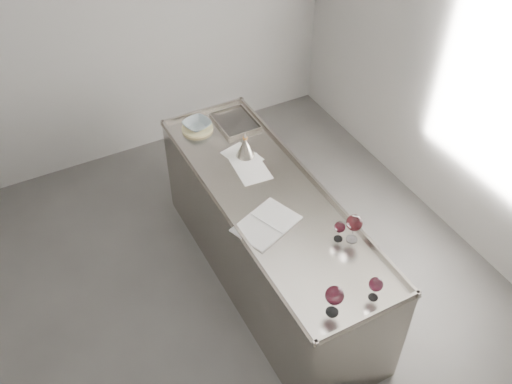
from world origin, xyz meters
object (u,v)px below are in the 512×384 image
wine_glass_middle (376,285)px  wine_glass_right (354,223)px  wine_glass_left (334,296)px  ceramic_bowl (197,125)px  notebook (266,224)px  counter (269,240)px  wine_glass_small (340,228)px  wine_funnel (245,149)px

wine_glass_middle → wine_glass_right: 0.48m
wine_glass_left → wine_glass_middle: size_ratio=1.27×
wine_glass_middle → wine_glass_right: size_ratio=0.80×
wine_glass_middle → ceramic_bowl: size_ratio=0.79×
wine_glass_middle → notebook: bearing=108.3°
counter → wine_glass_small: (0.20, -0.58, 0.58)m
wine_glass_right → wine_glass_left: bearing=-135.8°
wine_glass_small → notebook: wine_glass_small is taller
notebook → ceramic_bowl: ceramic_bowl is taller
wine_glass_right → ceramic_bowl: 1.67m
wine_glass_right → wine_glass_small: wine_glass_right is taller
wine_glass_middle → notebook: size_ratio=0.34×
wine_glass_left → wine_glass_middle: bearing=-5.6°
ceramic_bowl → wine_funnel: bearing=-68.6°
ceramic_bowl → wine_funnel: size_ratio=0.97×
counter → wine_funnel: 0.73m
counter → wine_glass_small: size_ratio=15.86×
counter → ceramic_bowl: bearing=98.2°
wine_glass_left → wine_funnel: (0.22, 1.55, -0.09)m
wine_glass_middle → ceramic_bowl: 2.08m
wine_glass_middle → wine_funnel: bearing=92.3°
counter → wine_glass_left: wine_glass_left is taller
counter → wine_glass_left: (-0.16, -1.05, 0.62)m
counter → ceramic_bowl: ceramic_bowl is taller
wine_glass_middle → wine_glass_small: 0.51m
counter → wine_glass_left: bearing=-98.8°
counter → wine_glass_middle: size_ratio=14.09×
notebook → ceramic_bowl: bearing=68.3°
wine_glass_right → notebook: 0.60m
wine_glass_right → counter: bearing=113.7°
counter → wine_glass_small: bearing=-71.2°
counter → notebook: (-0.16, -0.24, 0.47)m
counter → notebook: bearing=-124.1°
ceramic_bowl → wine_glass_right: bearing=-75.5°
wine_glass_right → notebook: (-0.44, 0.39, -0.15)m
wine_glass_middle → wine_funnel: wine_funnel is taller
wine_funnel → wine_glass_middle: bearing=-87.7°
notebook → wine_glass_left: bearing=-110.8°
notebook → counter: bearing=35.1°
notebook → ceramic_bowl: size_ratio=2.35×
wine_glass_middle → wine_glass_left: bearing=174.4°
counter → wine_glass_right: wine_glass_right is taller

